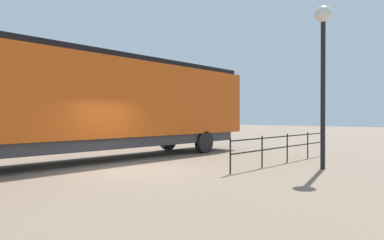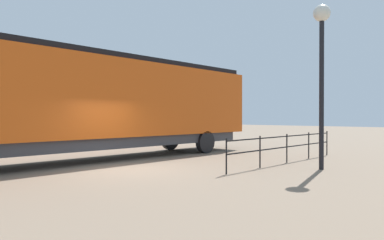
% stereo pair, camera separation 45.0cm
% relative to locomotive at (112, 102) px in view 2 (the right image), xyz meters
% --- Properties ---
extents(ground_plane, '(120.00, 120.00, 0.00)m').
position_rel_locomotive_xyz_m(ground_plane, '(3.07, -1.30, -2.44)').
color(ground_plane, '#84705B').
extents(locomotive, '(2.91, 16.27, 4.39)m').
position_rel_locomotive_xyz_m(locomotive, '(0.00, 0.00, 0.00)').
color(locomotive, '#D15114').
rests_on(locomotive, ground_plane).
extents(lamp_post, '(0.58, 0.58, 5.67)m').
position_rel_locomotive_xyz_m(lamp_post, '(7.80, 3.33, 1.81)').
color(lamp_post, black).
rests_on(lamp_post, ground_plane).
extents(platform_fence, '(0.05, 7.76, 1.14)m').
position_rel_locomotive_xyz_m(platform_fence, '(6.07, 4.11, -1.70)').
color(platform_fence, black).
rests_on(platform_fence, ground_plane).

